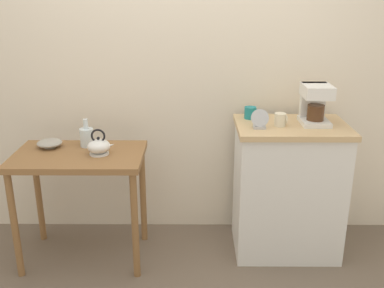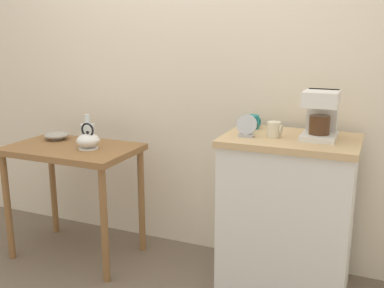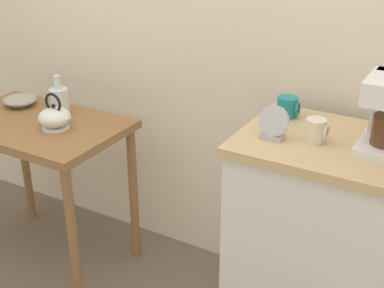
# 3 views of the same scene
# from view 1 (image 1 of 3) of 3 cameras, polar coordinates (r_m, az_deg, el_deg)

# --- Properties ---
(ground_plane) EXTENTS (8.00, 8.00, 0.00)m
(ground_plane) POSITION_cam_1_polar(r_m,az_deg,el_deg) (3.25, -1.62, -13.69)
(ground_plane) COLOR #6B5B4C
(back_wall) EXTENTS (4.40, 0.10, 2.80)m
(back_wall) POSITION_cam_1_polar(r_m,az_deg,el_deg) (3.19, 0.24, 12.67)
(back_wall) COLOR beige
(back_wall) RESTS_ON ground_plane
(wooden_table) EXTENTS (0.84, 0.53, 0.76)m
(wooden_table) POSITION_cam_1_polar(r_m,az_deg,el_deg) (3.00, -14.19, -3.18)
(wooden_table) COLOR olive
(wooden_table) RESTS_ON ground_plane
(kitchen_counter) EXTENTS (0.73, 0.52, 0.93)m
(kitchen_counter) POSITION_cam_1_polar(r_m,az_deg,el_deg) (3.15, 12.11, -5.58)
(kitchen_counter) COLOR white
(kitchen_counter) RESTS_ON ground_plane
(bowl_stoneware) EXTENTS (0.17, 0.17, 0.05)m
(bowl_stoneware) POSITION_cam_1_polar(r_m,az_deg,el_deg) (3.11, -17.78, 0.11)
(bowl_stoneware) COLOR #9E998C
(bowl_stoneware) RESTS_ON wooden_table
(teakettle) EXTENTS (0.18, 0.15, 0.17)m
(teakettle) POSITION_cam_1_polar(r_m,az_deg,el_deg) (2.89, -11.81, -0.29)
(teakettle) COLOR white
(teakettle) RESTS_ON wooden_table
(glass_carafe_vase) EXTENTS (0.09, 0.09, 0.19)m
(glass_carafe_vase) POSITION_cam_1_polar(r_m,az_deg,el_deg) (3.06, -13.34, 0.92)
(glass_carafe_vase) COLOR silver
(glass_carafe_vase) RESTS_ON wooden_table
(coffee_maker) EXTENTS (0.18, 0.22, 0.26)m
(coffee_maker) POSITION_cam_1_polar(r_m,az_deg,el_deg) (3.02, 15.50, 5.18)
(coffee_maker) COLOR white
(coffee_maker) RESTS_ON kitchen_counter
(mug_small_cream) EXTENTS (0.08, 0.07, 0.09)m
(mug_small_cream) POSITION_cam_1_polar(r_m,az_deg,el_deg) (2.93, 11.26, 3.08)
(mug_small_cream) COLOR beige
(mug_small_cream) RESTS_ON kitchen_counter
(mug_dark_teal) EXTENTS (0.09, 0.08, 0.08)m
(mug_dark_teal) POSITION_cam_1_polar(r_m,az_deg,el_deg) (3.07, 7.51, 3.99)
(mug_dark_teal) COLOR teal
(mug_dark_teal) RESTS_ON kitchen_counter
(table_clock) EXTENTS (0.11, 0.06, 0.12)m
(table_clock) POSITION_cam_1_polar(r_m,az_deg,el_deg) (2.85, 8.67, 3.06)
(table_clock) COLOR #B2B5BA
(table_clock) RESTS_ON kitchen_counter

